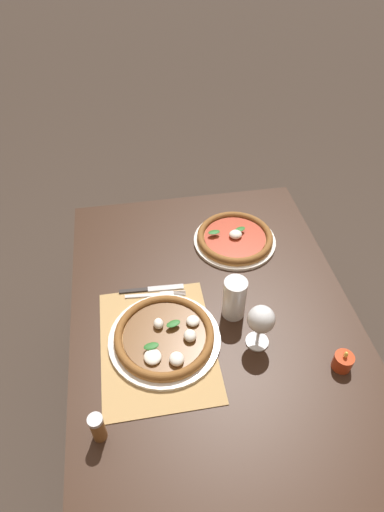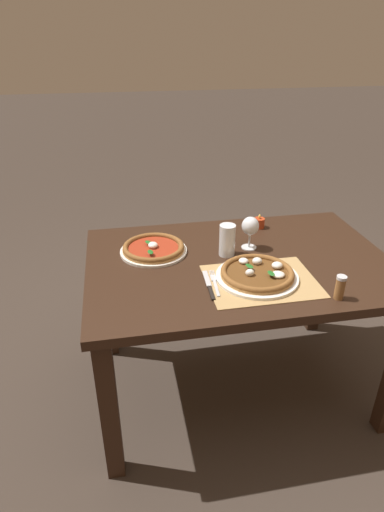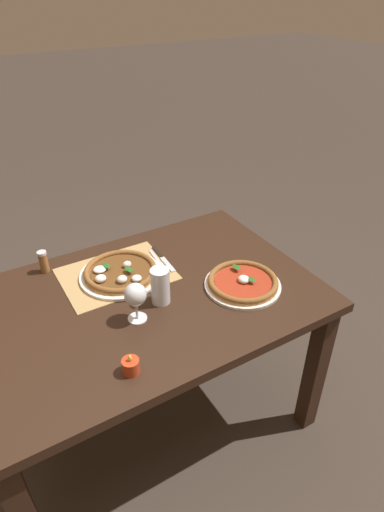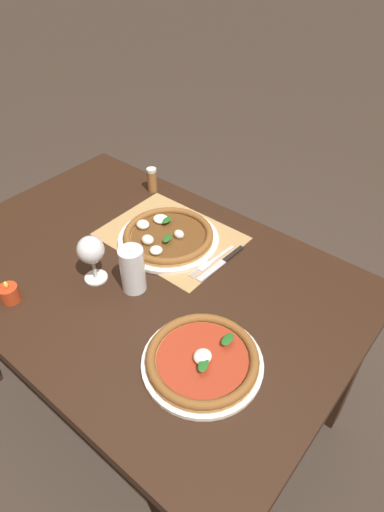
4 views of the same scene
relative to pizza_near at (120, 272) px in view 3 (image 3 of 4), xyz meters
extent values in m
plane|color=#382D26|center=(-0.03, 0.16, -0.76)|extent=(24.00, 24.00, 0.00)
cube|color=black|center=(-0.03, 0.16, -0.04)|extent=(1.34, 0.90, 0.04)
cube|color=black|center=(-0.64, -0.22, -0.41)|extent=(0.07, 0.07, 0.70)
cube|color=black|center=(-0.64, 0.55, -0.41)|extent=(0.07, 0.07, 0.70)
cube|color=#A88451|center=(0.01, -0.02, -0.02)|extent=(0.44, 0.34, 0.00)
cylinder|color=silver|center=(0.00, 0.00, -0.01)|extent=(0.34, 0.34, 0.01)
cylinder|color=#B77F42|center=(0.00, 0.00, 0.00)|extent=(0.30, 0.30, 0.01)
torus|color=brown|center=(0.00, 0.00, 0.01)|extent=(0.30, 0.30, 0.02)
cylinder|color=brown|center=(0.00, 0.00, 0.00)|extent=(0.25, 0.25, 0.00)
ellipsoid|color=silver|center=(-0.04, -0.01, 0.02)|extent=(0.04, 0.03, 0.03)
ellipsoid|color=silver|center=(0.09, 0.02, 0.02)|extent=(0.05, 0.04, 0.03)
ellipsoid|color=silver|center=(0.02, 0.07, 0.02)|extent=(0.04, 0.04, 0.03)
ellipsoid|color=silver|center=(-0.03, 0.09, 0.01)|extent=(0.04, 0.04, 0.02)
ellipsoid|color=silver|center=(0.07, -0.04, 0.01)|extent=(0.05, 0.05, 0.02)
ellipsoid|color=#1E5B1E|center=(-0.03, 0.03, 0.02)|extent=(0.04, 0.05, 0.00)
ellipsoid|color=#1E5B1E|center=(0.04, -0.04, 0.02)|extent=(0.03, 0.05, 0.00)
cylinder|color=silver|center=(-0.39, 0.31, -0.02)|extent=(0.30, 0.30, 0.01)
cylinder|color=#B77F42|center=(-0.39, 0.31, -0.01)|extent=(0.28, 0.28, 0.01)
torus|color=brown|center=(-0.39, 0.31, 0.00)|extent=(0.28, 0.28, 0.02)
cylinder|color=maroon|center=(-0.39, 0.31, 0.00)|extent=(0.23, 0.23, 0.00)
ellipsoid|color=silver|center=(-0.39, 0.31, 0.01)|extent=(0.04, 0.05, 0.03)
ellipsoid|color=#1E5B1E|center=(-0.41, 0.23, 0.02)|extent=(0.03, 0.05, 0.00)
ellipsoid|color=#1E5B1E|center=(-0.41, 0.33, 0.02)|extent=(0.04, 0.05, 0.00)
cylinder|color=silver|center=(0.05, 0.27, -0.02)|extent=(0.07, 0.07, 0.00)
cylinder|color=silver|center=(0.05, 0.27, 0.02)|extent=(0.01, 0.01, 0.06)
ellipsoid|color=silver|center=(0.05, 0.27, 0.09)|extent=(0.08, 0.08, 0.08)
ellipsoid|color=#AD5B14|center=(0.05, 0.27, 0.08)|extent=(0.07, 0.07, 0.05)
cylinder|color=silver|center=(-0.07, 0.23, 0.05)|extent=(0.07, 0.07, 0.15)
cylinder|color=black|center=(-0.07, 0.23, 0.04)|extent=(0.07, 0.07, 0.12)
cylinder|color=silver|center=(-0.07, 0.23, 0.10)|extent=(0.07, 0.07, 0.02)
cube|color=#B7B7BC|center=(-0.18, -0.05, -0.02)|extent=(0.02, 0.12, 0.00)
cube|color=#B7B7BC|center=(-0.18, 0.03, -0.02)|extent=(0.03, 0.05, 0.00)
cylinder|color=#B7B7BC|center=(-0.17, 0.07, -0.02)|extent=(0.01, 0.04, 0.00)
cylinder|color=#B7B7BC|center=(-0.17, 0.07, -0.02)|extent=(0.01, 0.04, 0.00)
cylinder|color=#B7B7BC|center=(-0.18, 0.07, -0.02)|extent=(0.01, 0.04, 0.00)
cylinder|color=#B7B7BC|center=(-0.18, 0.07, -0.02)|extent=(0.01, 0.04, 0.00)
cube|color=black|center=(-0.21, -0.08, -0.02)|extent=(0.02, 0.10, 0.01)
cube|color=#B7B7BC|center=(-0.20, 0.03, -0.02)|extent=(0.03, 0.12, 0.00)
cylinder|color=#B23819|center=(0.17, 0.49, 0.00)|extent=(0.06, 0.06, 0.05)
cylinder|color=silver|center=(0.17, 0.49, 0.00)|extent=(0.04, 0.04, 0.03)
ellipsoid|color=#F9C64C|center=(0.17, 0.49, 0.04)|extent=(0.01, 0.01, 0.02)
cylinder|color=brown|center=(0.26, -0.20, 0.02)|extent=(0.04, 0.04, 0.08)
cylinder|color=#BCBCC1|center=(0.26, -0.20, 0.07)|extent=(0.04, 0.04, 0.01)
camera|label=1|loc=(0.74, -0.04, 1.07)|focal=30.00mm
camera|label=2|loc=(-0.54, -1.43, 0.88)|focal=30.00mm
camera|label=3|loc=(0.48, 1.37, 1.02)|focal=30.00mm
camera|label=4|loc=(-0.77, 0.81, 0.88)|focal=30.00mm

